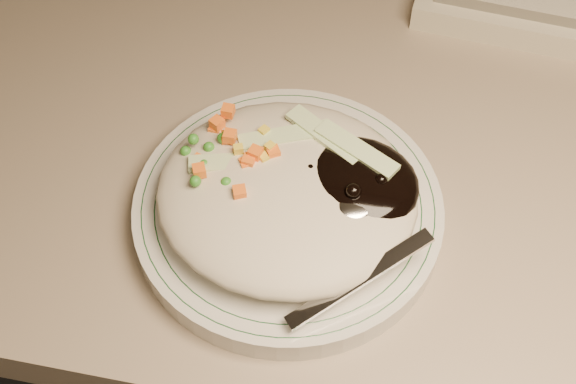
# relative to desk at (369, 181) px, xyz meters

# --- Properties ---
(desk) EXTENTS (1.40, 0.70, 0.74)m
(desk) POSITION_rel_desk_xyz_m (0.00, 0.00, 0.00)
(desk) COLOR gray
(desk) RESTS_ON ground
(plate) EXTENTS (0.23, 0.23, 0.02)m
(plate) POSITION_rel_desk_xyz_m (-0.05, -0.20, 0.21)
(plate) COLOR silver
(plate) RESTS_ON desk
(plate_rim) EXTENTS (0.22, 0.22, 0.00)m
(plate_rim) POSITION_rel_desk_xyz_m (-0.05, -0.20, 0.22)
(plate_rim) COLOR #144723
(plate_rim) RESTS_ON plate
(meal) EXTENTS (0.20, 0.19, 0.05)m
(meal) POSITION_rel_desk_xyz_m (-0.05, -0.20, 0.24)
(meal) COLOR #C0B59C
(meal) RESTS_ON plate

